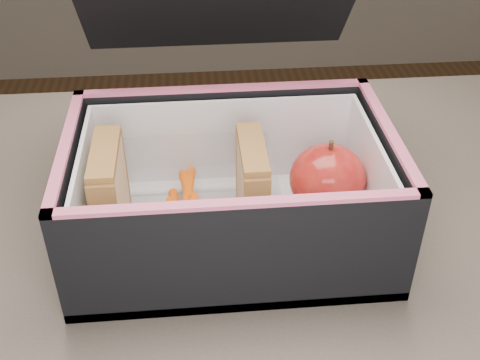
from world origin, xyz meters
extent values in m
cube|color=#665A4D|center=(0.00, 0.00, 0.73)|extent=(1.20, 0.80, 0.03)
cube|color=#C8B581|center=(-0.09, 0.06, 0.81)|extent=(0.01, 0.09, 0.09)
cube|color=#BE6572|center=(-0.09, 0.06, 0.81)|extent=(0.01, 0.08, 0.09)
cube|color=#C8B581|center=(-0.08, 0.06, 0.81)|extent=(0.01, 0.09, 0.09)
cube|color=olive|center=(-0.09, 0.06, 0.86)|extent=(0.02, 0.09, 0.01)
cube|color=#C8B581|center=(0.04, 0.06, 0.81)|extent=(0.01, 0.08, 0.09)
cube|color=#BE6572|center=(0.05, 0.06, 0.81)|extent=(0.01, 0.08, 0.08)
cube|color=#C8B581|center=(0.06, 0.06, 0.81)|extent=(0.01, 0.08, 0.09)
cube|color=olive|center=(0.05, 0.06, 0.86)|extent=(0.02, 0.09, 0.01)
cylinder|color=orange|center=(-0.04, 0.05, 0.77)|extent=(0.02, 0.08, 0.01)
cylinder|color=orange|center=(0.00, 0.02, 0.79)|extent=(0.02, 0.08, 0.01)
cylinder|color=orange|center=(0.00, 0.03, 0.80)|extent=(0.02, 0.08, 0.01)
cylinder|color=orange|center=(-0.01, 0.06, 0.77)|extent=(0.02, 0.08, 0.01)
cylinder|color=orange|center=(-0.01, 0.09, 0.79)|extent=(0.02, 0.08, 0.01)
cylinder|color=orange|center=(0.00, 0.02, 0.80)|extent=(0.03, 0.08, 0.01)
cylinder|color=orange|center=(-0.03, 0.07, 0.77)|extent=(0.02, 0.08, 0.01)
cylinder|color=orange|center=(-0.01, 0.08, 0.79)|extent=(0.02, 0.08, 0.01)
cube|color=white|center=(0.13, 0.07, 0.77)|extent=(0.09, 0.09, 0.01)
ellipsoid|color=#9B0912|center=(0.13, 0.07, 0.81)|extent=(0.09, 0.09, 0.07)
cylinder|color=#422B17|center=(0.13, 0.07, 0.85)|extent=(0.01, 0.01, 0.01)
camera|label=1|loc=(0.00, -0.41, 1.17)|focal=45.00mm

